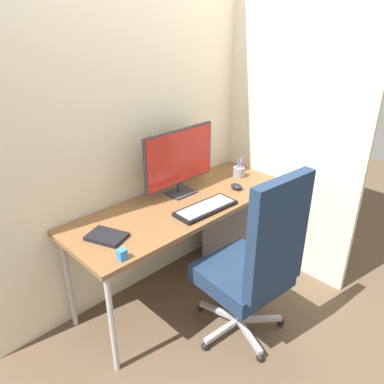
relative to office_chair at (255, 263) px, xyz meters
The scene contains 12 objects.
ground_plane 0.89m from the office_chair, 88.65° to the left, with size 8.00×8.00×0.00m, color brown.
wall_back 1.28m from the office_chair, 89.11° to the left, with size 2.57×0.04×2.80m, color beige.
wall_side_right 1.31m from the office_chair, 30.80° to the left, with size 0.04×1.49×2.80m, color beige.
desk 0.66m from the office_chair, 88.65° to the left, with size 1.70×0.62×0.75m.
office_chair is the anchor object (origin of this frame).
filing_cabinet 0.91m from the office_chair, 45.22° to the left, with size 0.38×0.48×0.67m.
monitor 0.91m from the office_chair, 81.68° to the left, with size 0.62×0.16×0.48m.
keyboard 0.51m from the office_chair, 82.55° to the left, with size 0.46×0.19×0.03m.
mouse 0.74m from the office_chair, 49.48° to the left, with size 0.07×0.10×0.04m, color black.
pen_holder 0.97m from the office_chair, 45.96° to the left, with size 0.09×0.09×0.17m.
notebook 0.90m from the office_chair, 133.53° to the left, with size 0.15×0.23×0.02m, color black.
desk_clamp_accessory 0.80m from the office_chair, 148.69° to the left, with size 0.05×0.05×0.06m, color #337FD8.
Camera 1 is at (-1.58, -1.72, 1.97)m, focal length 35.24 mm.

